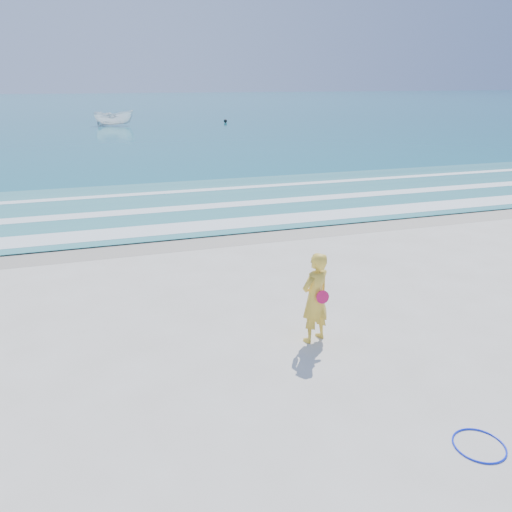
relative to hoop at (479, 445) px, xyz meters
name	(u,v)px	position (x,y,z in m)	size (l,w,h in m)	color
ground	(316,378)	(-1.58, 2.39, -0.01)	(400.00, 400.00, 0.00)	silver
wet_sand	(208,237)	(-1.58, 11.39, -0.01)	(400.00, 2.40, 0.00)	#B2A893
ocean	(107,105)	(-1.58, 107.39, 0.01)	(400.00, 190.00, 0.04)	#19727F
shallow	(183,204)	(-1.58, 16.39, 0.03)	(400.00, 10.00, 0.01)	#59B7AD
foam_near	(201,226)	(-1.58, 12.69, 0.04)	(400.00, 1.40, 0.01)	white
foam_mid	(186,208)	(-1.58, 15.59, 0.04)	(400.00, 0.90, 0.01)	white
foam_far	(174,192)	(-1.58, 18.89, 0.04)	(400.00, 0.60, 0.01)	white
hoop	(479,445)	(0.00, 0.00, 0.00)	(0.77, 0.77, 0.03)	#0C23E6
boat	(114,118)	(-2.51, 56.99, 0.89)	(1.69, 4.49, 1.73)	white
buoy	(225,121)	(10.81, 57.19, 0.24)	(0.43, 0.43, 0.43)	black
woman	(315,298)	(-1.04, 3.71, 0.95)	(0.82, 0.69, 1.93)	gold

